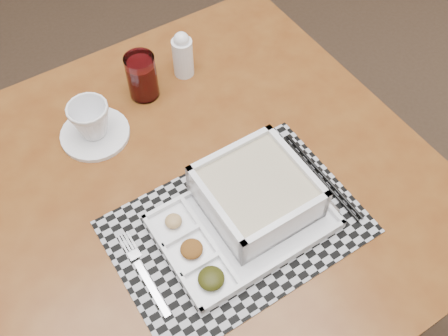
{
  "coord_description": "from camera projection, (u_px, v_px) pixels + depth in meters",
  "views": [
    {
      "loc": [
        0.17,
        -0.43,
        1.55
      ],
      "look_at": [
        0.42,
        0.06,
        0.76
      ],
      "focal_mm": 40.0,
      "sensor_mm": 36.0,
      "label": 1
    }
  ],
  "objects": [
    {
      "name": "dining_table",
      "position": [
        200.0,
        199.0,
        1.08
      ],
      "size": [
        1.02,
        1.02,
        0.7
      ],
      "color": "#592910",
      "rests_on": "ground"
    },
    {
      "name": "placemat",
      "position": [
        237.0,
        227.0,
        0.96
      ],
      "size": [
        0.49,
        0.36,
        0.0
      ],
      "primitive_type": "cube",
      "rotation": [
        0.0,
        0.0,
        0.1
      ],
      "color": "#9999A0",
      "rests_on": "dining_table"
    },
    {
      "name": "serving_tray",
      "position": [
        252.0,
        202.0,
        0.95
      ],
      "size": [
        0.34,
        0.26,
        0.09
      ],
      "color": "white",
      "rests_on": "placemat"
    },
    {
      "name": "fork",
      "position": [
        144.0,
        271.0,
        0.9
      ],
      "size": [
        0.03,
        0.19,
        0.0
      ],
      "color": "silver",
      "rests_on": "placemat"
    },
    {
      "name": "spoon",
      "position": [
        296.0,
        164.0,
        1.04
      ],
      "size": [
        0.04,
        0.18,
        0.01
      ],
      "color": "silver",
      "rests_on": "placemat"
    },
    {
      "name": "chopsticks",
      "position": [
        321.0,
        176.0,
        1.02
      ],
      "size": [
        0.04,
        0.24,
        0.01
      ],
      "color": "black",
      "rests_on": "placemat"
    },
    {
      "name": "saucer",
      "position": [
        95.0,
        134.0,
        1.08
      ],
      "size": [
        0.15,
        0.15,
        0.01
      ],
      "primitive_type": "cylinder",
      "color": "white",
      "rests_on": "dining_table"
    },
    {
      "name": "cup",
      "position": [
        91.0,
        120.0,
        1.05
      ],
      "size": [
        0.11,
        0.11,
        0.08
      ],
      "primitive_type": "imported",
      "rotation": [
        0.0,
        0.0,
        -0.33
      ],
      "color": "white",
      "rests_on": "saucer"
    },
    {
      "name": "juice_glass",
      "position": [
        142.0,
        78.0,
        1.12
      ],
      "size": [
        0.07,
        0.07,
        0.11
      ],
      "color": "white",
      "rests_on": "dining_table"
    },
    {
      "name": "creamer_bottle",
      "position": [
        183.0,
        55.0,
        1.15
      ],
      "size": [
        0.05,
        0.05,
        0.12
      ],
      "color": "white",
      "rests_on": "dining_table"
    }
  ]
}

